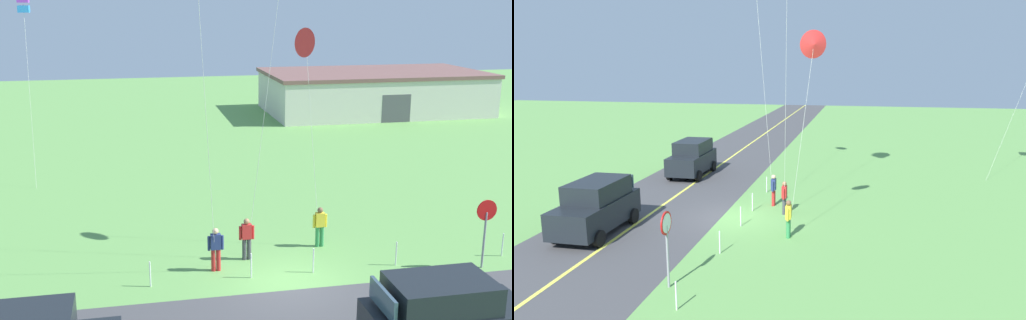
# 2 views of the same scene
# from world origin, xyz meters

# --- Properties ---
(ground_plane) EXTENTS (120.00, 120.00, 0.10)m
(ground_plane) POSITION_xyz_m (0.00, 0.00, -0.05)
(ground_plane) COLOR #60994C
(car_suv_foreground) EXTENTS (4.40, 2.12, 2.24)m
(car_suv_foreground) POSITION_xyz_m (2.94, -5.11, 1.15)
(car_suv_foreground) COLOR black
(car_suv_foreground) RESTS_ON ground
(stop_sign) EXTENTS (0.76, 0.08, 2.56)m
(stop_sign) POSITION_xyz_m (7.12, -0.10, 1.80)
(stop_sign) COLOR gray
(stop_sign) RESTS_ON ground
(person_adult_near) EXTENTS (0.58, 0.22, 1.60)m
(person_adult_near) POSITION_xyz_m (-2.32, 1.54, 0.86)
(person_adult_near) COLOR red
(person_adult_near) RESTS_ON ground
(person_adult_companion) EXTENTS (0.58, 0.22, 1.60)m
(person_adult_companion) POSITION_xyz_m (1.97, 2.99, 0.86)
(person_adult_companion) COLOR #338C4C
(person_adult_companion) RESTS_ON ground
(person_child_watcher) EXTENTS (0.58, 0.22, 1.60)m
(person_child_watcher) POSITION_xyz_m (-1.06, 2.30, 0.86)
(person_child_watcher) COLOR #3F3F47
(person_child_watcher) RESTS_ON ground
(kite_blue_mid) EXTENTS (0.83, 1.43, 8.37)m
(kite_blue_mid) POSITION_xyz_m (1.52, 3.86, 7.79)
(kite_blue_mid) COLOR silver
(kite_blue_mid) RESTS_ON ground
(kite_green_far) EXTENTS (0.56, 2.98, 9.60)m
(kite_green_far) POSITION_xyz_m (-10.21, 16.10, 9.14)
(kite_green_far) COLOR silver
(kite_green_far) RESTS_ON ground
(warehouse_distant) EXTENTS (18.36, 10.20, 3.50)m
(warehouse_distant) POSITION_xyz_m (15.45, 31.39, 1.75)
(warehouse_distant) COLOR beige
(warehouse_distant) RESTS_ON ground
(fence_post_0) EXTENTS (0.05, 0.05, 0.90)m
(fence_post_0) POSITION_xyz_m (-4.65, 0.70, 0.45)
(fence_post_0) COLOR silver
(fence_post_0) RESTS_ON ground
(fence_post_1) EXTENTS (0.05, 0.05, 0.90)m
(fence_post_1) POSITION_xyz_m (-1.20, 0.70, 0.45)
(fence_post_1) COLOR silver
(fence_post_1) RESTS_ON ground
(fence_post_2) EXTENTS (0.05, 0.05, 0.90)m
(fence_post_2) POSITION_xyz_m (1.03, 0.70, 0.45)
(fence_post_2) COLOR silver
(fence_post_2) RESTS_ON ground
(fence_post_3) EXTENTS (0.05, 0.05, 0.90)m
(fence_post_3) POSITION_xyz_m (4.16, 0.70, 0.45)
(fence_post_3) COLOR silver
(fence_post_3) RESTS_ON ground
(fence_post_4) EXTENTS (0.05, 0.05, 0.90)m
(fence_post_4) POSITION_xyz_m (8.42, 0.70, 0.45)
(fence_post_4) COLOR silver
(fence_post_4) RESTS_ON ground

